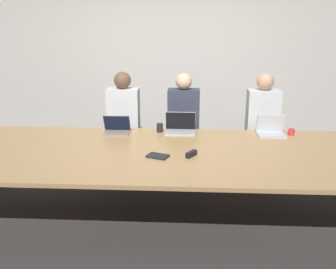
# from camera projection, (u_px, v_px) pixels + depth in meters

# --- Properties ---
(ground_plane) EXTENTS (24.00, 24.00, 0.00)m
(ground_plane) POSITION_uv_depth(u_px,v_px,m) (161.00, 214.00, 4.03)
(ground_plane) COLOR #383333
(curtain_wall) EXTENTS (12.00, 0.06, 2.80)m
(curtain_wall) POSITION_uv_depth(u_px,v_px,m) (171.00, 62.00, 5.64)
(curtain_wall) COLOR beige
(curtain_wall) RESTS_ON ground_plane
(conference_table) EXTENTS (4.47, 1.68, 0.72)m
(conference_table) POSITION_uv_depth(u_px,v_px,m) (160.00, 155.00, 3.83)
(conference_table) COLOR tan
(conference_table) RESTS_ON ground_plane
(laptop_far_right) EXTENTS (0.32, 0.25, 0.25)m
(laptop_far_right) POSITION_uv_depth(u_px,v_px,m) (271.00, 129.00, 4.34)
(laptop_far_right) COLOR #B7B7BC
(laptop_far_right) RESTS_ON conference_table
(person_far_right) EXTENTS (0.40, 0.24, 1.38)m
(person_far_right) POSITION_uv_depth(u_px,v_px,m) (262.00, 129.00, 4.78)
(person_far_right) COLOR #2D2D38
(person_far_right) RESTS_ON ground_plane
(cup_far_right) EXTENTS (0.07, 0.07, 0.08)m
(cup_far_right) POSITION_uv_depth(u_px,v_px,m) (291.00, 132.00, 4.34)
(cup_far_right) COLOR red
(cup_far_right) RESTS_ON conference_table
(laptop_far_center) EXTENTS (0.35, 0.24, 0.25)m
(laptop_far_center) POSITION_uv_depth(u_px,v_px,m) (180.00, 127.00, 4.44)
(laptop_far_center) COLOR #B7B7BC
(laptop_far_center) RESTS_ON conference_table
(person_far_center) EXTENTS (0.40, 0.24, 1.38)m
(person_far_center) POSITION_uv_depth(u_px,v_px,m) (183.00, 128.00, 4.83)
(person_far_center) COLOR #2D2D38
(person_far_center) RESTS_ON ground_plane
(cup_far_center) EXTENTS (0.07, 0.07, 0.10)m
(cup_far_center) POSITION_uv_depth(u_px,v_px,m) (160.00, 128.00, 4.46)
(cup_far_center) COLOR #232328
(cup_far_center) RESTS_ON conference_table
(laptop_far_midleft) EXTENTS (0.31, 0.22, 0.21)m
(laptop_far_midleft) POSITION_uv_depth(u_px,v_px,m) (117.00, 128.00, 4.41)
(laptop_far_midleft) COLOR gray
(laptop_far_midleft) RESTS_ON conference_table
(person_far_midleft) EXTENTS (0.40, 0.24, 1.39)m
(person_far_midleft) POSITION_uv_depth(u_px,v_px,m) (124.00, 127.00, 4.88)
(person_far_midleft) COLOR #2D2D38
(person_far_midleft) RESTS_ON ground_plane
(stapler) EXTENTS (0.12, 0.15, 0.05)m
(stapler) POSITION_uv_depth(u_px,v_px,m) (191.00, 154.00, 3.67)
(stapler) COLOR black
(stapler) RESTS_ON conference_table
(notebook) EXTENTS (0.24, 0.19, 0.02)m
(notebook) POSITION_uv_depth(u_px,v_px,m) (158.00, 156.00, 3.66)
(notebook) COLOR #232328
(notebook) RESTS_ON conference_table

